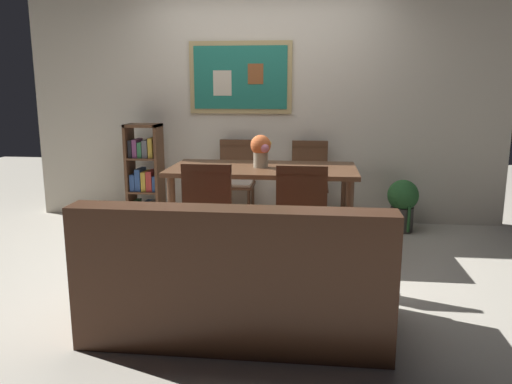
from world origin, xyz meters
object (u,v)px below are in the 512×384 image
Objects in this scene: leather_couch at (237,283)px; dining_chair_near_left at (210,209)px; bookshelf at (146,180)px; dining_chair_near_right at (302,211)px; dining_chair_far_right at (309,177)px; dining_chair_far_left at (236,175)px; dining_table at (263,177)px; potted_ivy at (403,203)px; flower_vase at (261,149)px.

dining_chair_near_left is at bearing 110.90° from leather_couch.
bookshelf is (-1.00, 1.43, -0.05)m from dining_chair_near_left.
leather_couch is (-0.36, -0.93, -0.23)m from dining_chair_near_right.
dining_chair_far_right and dining_chair_far_left have the same top height.
dining_table is 0.87m from dining_chair_far_right.
leather_couch is at bearing -60.12° from bookshelf.
dining_chair_far_right is 1.00× the size of dining_chair_far_left.
dining_chair_far_right is 1.68× the size of potted_ivy.
dining_table is at bearing -154.26° from potted_ivy.
dining_chair_far_right is 1.00m from potted_ivy.
dining_table is 0.94× the size of leather_couch.
leather_couch is (0.36, -0.93, -0.23)m from dining_chair_near_left.
dining_chair_far_left is at bearing 91.02° from dining_chair_near_left.
potted_ivy is at bearing -0.00° from bookshelf.
dining_chair_far_left reaches higher than potted_ivy.
dining_table is 1.87× the size of dining_chair_near_right.
dining_chair_near_left is 0.90m from flower_vase.
potted_ivy is at bearing 39.69° from dining_chair_near_left.
dining_table is 1.51m from bookshelf.
dining_chair_near_left is (-0.34, -0.77, -0.12)m from dining_table.
potted_ivy is (0.97, -0.09, -0.23)m from dining_chair_far_right.
dining_chair_far_left is at bearing 98.78° from leather_couch.
dining_chair_far_right is at bearing 174.63° from potted_ivy.
dining_chair_far_right is 3.07× the size of flower_vase.
dining_chair_far_left is 3.07× the size of flower_vase.
bookshelf is at bearing 180.00° from potted_ivy.
potted_ivy is at bearing 26.00° from flower_vase.
flower_vase is (-1.40, -0.68, 0.62)m from potted_ivy.
dining_chair_far_left is 1.68× the size of potted_ivy.
dining_chair_far_right is 0.84× the size of bookshelf.
flower_vase reaches higher than dining_chair_far_left.
potted_ivy is (1.37, 2.36, -0.01)m from leather_couch.
dining_chair_far_right is at bearing -1.71° from dining_chair_far_left.
bookshelf reaches higher than dining_chair_near_right.
dining_chair_near_left is 1.55m from dining_chair_far_left.
dining_chair_far_left is at bearing 6.68° from bookshelf.
flower_vase reaches higher than dining_chair_near_left.
leather_couch is (-0.41, -2.45, -0.23)m from dining_chair_far_right.
dining_chair_far_right is at bearing 88.46° from dining_chair_near_right.
bookshelf is (-1.76, -0.09, -0.05)m from dining_chair_far_right.
dining_table is at bearing -64.68° from dining_chair_far_left.
dining_chair_near_left reaches higher than dining_table.
dining_chair_near_right is at bearing -125.08° from potted_ivy.
bookshelf is at bearing 152.79° from flower_vase.
leather_couch reaches higher than dining_table.
dining_chair_far_left is at bearing 115.32° from dining_table.
leather_couch is at bearing -99.38° from dining_chair_far_right.
dining_chair_far_right reaches higher than leather_couch.
dining_chair_near_right reaches higher than leather_couch.
dining_chair_far_right is at bearing 63.46° from dining_chair_near_left.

